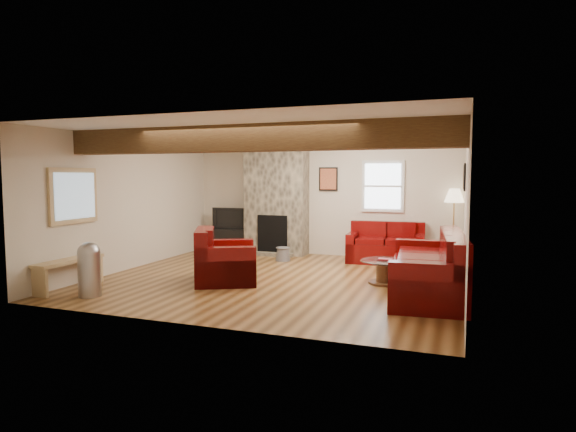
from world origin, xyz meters
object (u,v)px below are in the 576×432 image
Objects in this scene: tv_cabinet at (231,240)px; floor_lamp at (454,200)px; coffee_table at (385,272)px; television at (231,218)px; loveseat at (386,243)px; sofa_three at (427,264)px; armchair_red at (226,255)px.

floor_lamp reaches higher than tv_cabinet.
coffee_table is 0.93× the size of television.
coffee_table is at bearing -85.35° from loveseat.
loveseat is 1.44× the size of tv_cabinet.
floor_lamp is at bearing 168.98° from sofa_three.
sofa_three is 3.24m from armchair_red.
tv_cabinet is at bearing -179.77° from floor_lamp.
tv_cabinet is (-3.95, 2.29, 0.07)m from coffee_table.
loveseat is at bearing 97.87° from coffee_table.
armchair_red is 1.04× the size of tv_cabinet.
armchair_red is at bearing -139.39° from floor_lamp.
tv_cabinet is at bearing 0.00° from television.
tv_cabinet is 5.07m from floor_lamp.
floor_lamp reaches higher than television.
television reaches higher than tv_cabinet.
coffee_table is (2.53, 0.74, -0.25)m from armchair_red.
television is 4.99m from floor_lamp.
sofa_three is 1.59× the size of floor_lamp.
floor_lamp is at bearing -76.03° from armchair_red.
tv_cabinet is 0.70× the size of floor_lamp.
coffee_table is at bearing -30.11° from television.
tv_cabinet is at bearing -1.65° from armchair_red.
loveseat reaches higher than tv_cabinet.
tv_cabinet is (-3.67, 0.30, -0.14)m from loveseat.
sofa_three is 2.99m from floor_lamp.
floor_lamp is at bearing 66.15° from coffee_table.
television reaches higher than loveseat.
floor_lamp is (1.02, 2.31, 1.10)m from coffee_table.
coffee_table is 4.60m from television.
loveseat is 1.79× the size of television.
floor_lamp is (4.97, 0.02, 1.03)m from tv_cabinet.
tv_cabinet is 0.51m from television.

